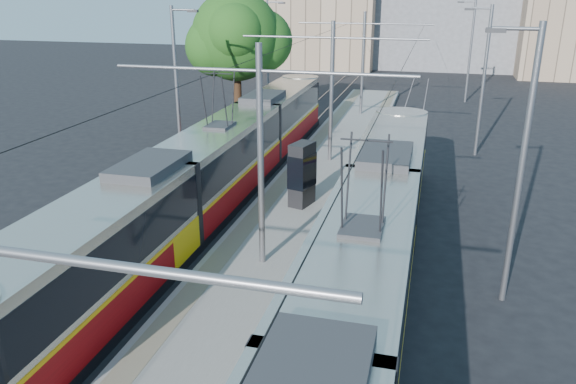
# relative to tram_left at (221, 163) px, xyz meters

# --- Properties ---
(platform) EXTENTS (4.00, 50.00, 0.30)m
(platform) POSITION_rel_tram_left_xyz_m (3.60, 3.22, -1.56)
(platform) COLOR gray
(platform) RESTS_ON ground
(tactile_strip_left) EXTENTS (0.70, 50.00, 0.01)m
(tactile_strip_left) POSITION_rel_tram_left_xyz_m (2.15, 3.22, -1.40)
(tactile_strip_left) COLOR gray
(tactile_strip_left) RESTS_ON platform
(tactile_strip_right) EXTENTS (0.70, 50.00, 0.01)m
(tactile_strip_right) POSITION_rel_tram_left_xyz_m (5.05, 3.22, -1.40)
(tactile_strip_right) COLOR gray
(tactile_strip_right) RESTS_ON platform
(rails) EXTENTS (8.71, 70.00, 0.03)m
(rails) POSITION_rel_tram_left_xyz_m (3.60, 3.22, -1.69)
(rails) COLOR gray
(rails) RESTS_ON ground
(tram_left) EXTENTS (2.43, 31.07, 5.50)m
(tram_left) POSITION_rel_tram_left_xyz_m (0.00, 0.00, 0.00)
(tram_left) COLOR black
(tram_left) RESTS_ON ground
(tram_right) EXTENTS (2.43, 30.18, 5.50)m
(tram_right) POSITION_rel_tram_left_xyz_m (7.20, -9.14, 0.15)
(tram_right) COLOR black
(tram_right) RESTS_ON ground
(catenary) EXTENTS (9.20, 70.00, 7.00)m
(catenary) POSITION_rel_tram_left_xyz_m (3.60, 0.37, 2.82)
(catenary) COLOR slate
(catenary) RESTS_ON platform
(street_lamps) EXTENTS (15.18, 38.22, 8.00)m
(street_lamps) POSITION_rel_tram_left_xyz_m (3.60, 7.22, 2.48)
(street_lamps) COLOR slate
(street_lamps) RESTS_ON ground
(shelter) EXTENTS (1.02, 1.34, 2.63)m
(shelter) POSITION_rel_tram_left_xyz_m (3.66, -0.41, -0.03)
(shelter) COLOR black
(shelter) RESTS_ON platform
(tree) EXTENTS (6.01, 5.56, 8.73)m
(tree) POSITION_rel_tram_left_xyz_m (-3.11, 12.22, 4.20)
(tree) COLOR #382314
(tree) RESTS_ON ground
(building_centre) EXTENTS (18.36, 14.28, 14.70)m
(building_centre) POSITION_rel_tram_left_xyz_m (9.60, 50.22, 5.65)
(building_centre) COLOR gray
(building_centre) RESTS_ON ground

